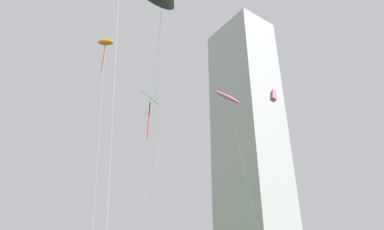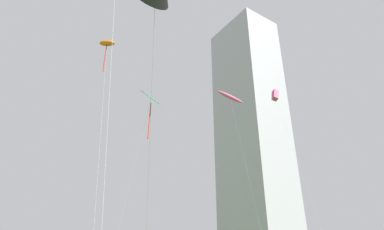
{
  "view_description": "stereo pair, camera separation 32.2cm",
  "coord_description": "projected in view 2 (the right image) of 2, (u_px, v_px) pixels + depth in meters",
  "views": [
    {
      "loc": [
        -6.76,
        -14.38,
        1.82
      ],
      "look_at": [
        0.91,
        6.92,
        13.61
      ],
      "focal_mm": 32.13,
      "sensor_mm": 36.0,
      "label": 1
    },
    {
      "loc": [
        -6.46,
        -14.49,
        1.82
      ],
      "look_at": [
        0.91,
        6.92,
        13.61
      ],
      "focal_mm": 32.13,
      "sensor_mm": 36.0,
      "label": 2
    }
  ],
  "objects": [
    {
      "name": "kite_flying_1",
      "position": [
        107.0,
        44.0,
        39.87
      ],
      "size": [
        2.29,
        8.24,
        28.55
      ],
      "color": "silver",
      "rests_on": "ground"
    },
    {
      "name": "kite_flying_4",
      "position": [
        151.0,
        100.0,
        31.34
      ],
      "size": [
        3.5,
        7.04,
        18.66
      ],
      "color": "silver",
      "rests_on": "ground"
    },
    {
      "name": "distant_highrise_0",
      "position": [
        252.0,
        141.0,
        131.11
      ],
      "size": [
        23.76,
        28.22,
        107.45
      ],
      "primitive_type": "cube",
      "rotation": [
        0.0,
        0.0,
        0.27
      ],
      "color": "#A8A8AD",
      "rests_on": "ground"
    },
    {
      "name": "kite_flying_0",
      "position": [
        230.0,
        97.0,
        60.81
      ],
      "size": [
        5.34,
        5.05,
        34.04
      ],
      "color": "silver",
      "rests_on": "ground"
    },
    {
      "name": "kite_flying_5",
      "position": [
        275.0,
        96.0,
        38.57
      ],
      "size": [
        4.16,
        1.86,
        22.45
      ],
      "color": "silver",
      "rests_on": "ground"
    }
  ]
}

